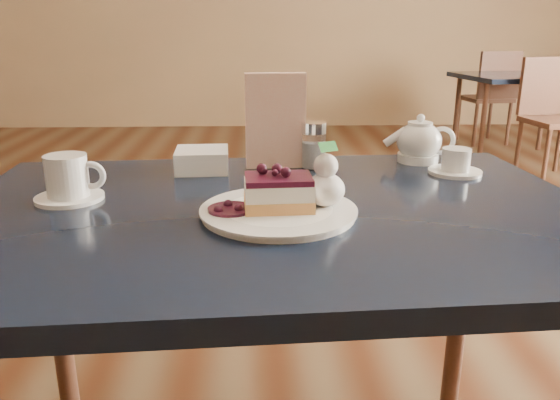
{
  "coord_description": "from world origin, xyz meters",
  "views": [
    {
      "loc": [
        0.09,
        -0.91,
        1.04
      ],
      "look_at": [
        0.13,
        -0.09,
        0.78
      ],
      "focal_mm": 35.0,
      "sensor_mm": 36.0,
      "label": 1
    }
  ],
  "objects_px": {
    "cheesecake_slice": "(278,193)",
    "bg_table_far_right": "(511,150)",
    "coffee_set": "(69,180)",
    "dessert_plate": "(278,212)",
    "tea_set": "(426,147)",
    "main_table": "(276,245)"
  },
  "relations": [
    {
      "from": "main_table",
      "to": "tea_set",
      "type": "height_order",
      "value": "tea_set"
    },
    {
      "from": "tea_set",
      "to": "dessert_plate",
      "type": "bearing_deg",
      "value": -135.33
    },
    {
      "from": "dessert_plate",
      "to": "coffee_set",
      "type": "xyz_separation_m",
      "value": [
        -0.39,
        0.1,
        0.03
      ]
    },
    {
      "from": "bg_table_far_right",
      "to": "coffee_set",
      "type": "bearing_deg",
      "value": -133.43
    },
    {
      "from": "tea_set",
      "to": "bg_table_far_right",
      "type": "distance_m",
      "value": 3.58
    },
    {
      "from": "main_table",
      "to": "tea_set",
      "type": "relative_size",
      "value": 5.37
    },
    {
      "from": "coffee_set",
      "to": "bg_table_far_right",
      "type": "relative_size",
      "value": 0.08
    },
    {
      "from": "tea_set",
      "to": "bg_table_far_right",
      "type": "height_order",
      "value": "tea_set"
    },
    {
      "from": "main_table",
      "to": "dessert_plate",
      "type": "xyz_separation_m",
      "value": [
        0.0,
        -0.05,
        0.08
      ]
    },
    {
      "from": "bg_table_far_right",
      "to": "dessert_plate",
      "type": "bearing_deg",
      "value": -128.05
    },
    {
      "from": "cheesecake_slice",
      "to": "coffee_set",
      "type": "relative_size",
      "value": 0.89
    },
    {
      "from": "cheesecake_slice",
      "to": "tea_set",
      "type": "distance_m",
      "value": 0.5
    },
    {
      "from": "cheesecake_slice",
      "to": "tea_set",
      "type": "height_order",
      "value": "tea_set"
    },
    {
      "from": "tea_set",
      "to": "bg_table_far_right",
      "type": "xyz_separation_m",
      "value": [
        1.68,
        3.08,
        -0.71
      ]
    },
    {
      "from": "dessert_plate",
      "to": "tea_set",
      "type": "xyz_separation_m",
      "value": [
        0.36,
        0.35,
        0.04
      ]
    },
    {
      "from": "cheesecake_slice",
      "to": "bg_table_far_right",
      "type": "xyz_separation_m",
      "value": [
        2.04,
        3.44,
        -0.71
      ]
    },
    {
      "from": "dessert_plate",
      "to": "coffee_set",
      "type": "bearing_deg",
      "value": 165.05
    },
    {
      "from": "coffee_set",
      "to": "tea_set",
      "type": "bearing_deg",
      "value": 18.59
    },
    {
      "from": "main_table",
      "to": "cheesecake_slice",
      "type": "xyz_separation_m",
      "value": [
        0.0,
        -0.05,
        0.12
      ]
    },
    {
      "from": "dessert_plate",
      "to": "tea_set",
      "type": "relative_size",
      "value": 1.18
    },
    {
      "from": "tea_set",
      "to": "main_table",
      "type": "bearing_deg",
      "value": -139.73
    },
    {
      "from": "coffee_set",
      "to": "tea_set",
      "type": "distance_m",
      "value": 0.79
    }
  ]
}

